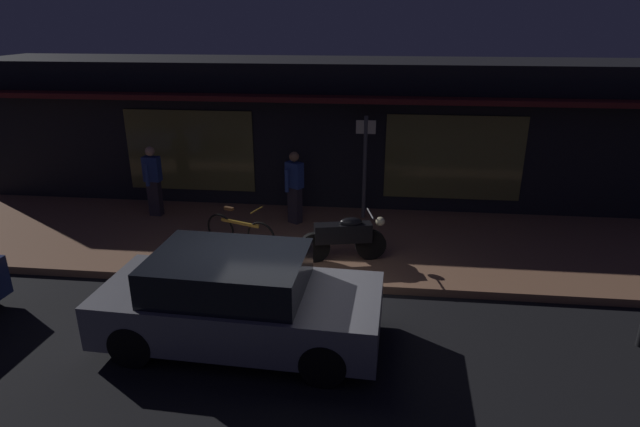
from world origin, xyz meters
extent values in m
plane|color=black|center=(0.00, 0.00, 0.00)|extent=(60.00, 60.00, 0.00)
cube|color=#8C6047|center=(0.00, 3.00, 0.07)|extent=(18.00, 4.00, 0.15)
cube|color=black|center=(0.00, 6.40, 1.80)|extent=(18.00, 2.80, 3.60)
cube|color=brown|center=(-3.20, 4.98, 1.50)|extent=(3.20, 0.04, 2.00)
cube|color=brown|center=(3.20, 4.98, 1.50)|extent=(3.20, 0.04, 2.00)
cube|color=#591919|center=(0.00, 4.75, 2.85)|extent=(16.20, 0.50, 0.12)
cylinder|color=black|center=(0.28, 1.87, 0.45)|extent=(0.61, 0.25, 0.60)
cylinder|color=black|center=(1.35, 2.11, 0.45)|extent=(0.61, 0.25, 0.60)
cube|color=black|center=(0.81, 1.99, 0.73)|extent=(1.13, 0.51, 0.36)
ellipsoid|color=black|center=(0.96, 2.03, 0.93)|extent=(0.48, 0.33, 0.20)
sphere|color=#F9EDB7|center=(1.52, 2.15, 0.93)|extent=(0.18, 0.18, 0.18)
cylinder|color=gray|center=(1.32, 2.11, 1.10)|extent=(0.15, 0.54, 0.03)
torus|color=black|center=(-1.77, 2.51, 0.48)|extent=(0.63, 0.27, 0.66)
torus|color=black|center=(-0.83, 2.17, 0.48)|extent=(0.63, 0.27, 0.66)
cube|color=#B78C2D|center=(-1.30, 2.34, 0.70)|extent=(0.86, 0.35, 0.06)
cube|color=brown|center=(-1.53, 2.43, 0.97)|extent=(0.22, 0.14, 0.06)
cylinder|color=#B78C2D|center=(-0.91, 2.19, 1.05)|extent=(0.17, 0.40, 0.02)
cube|color=#28232D|center=(-3.79, 4.00, 0.57)|extent=(0.29, 0.22, 0.85)
cube|color=navy|center=(-3.79, 4.00, 1.29)|extent=(0.39, 0.24, 0.58)
sphere|color=tan|center=(-3.79, 4.00, 1.71)|extent=(0.22, 0.22, 0.22)
cylinder|color=navy|center=(-3.81, 3.74, 1.22)|extent=(0.10, 0.10, 0.52)
cylinder|color=navy|center=(-3.78, 4.26, 1.22)|extent=(0.10, 0.10, 0.52)
cube|color=#28232D|center=(-0.42, 3.88, 0.57)|extent=(0.34, 0.32, 0.85)
cube|color=navy|center=(-0.42, 3.88, 1.29)|extent=(0.44, 0.39, 0.58)
sphere|color=#8C6647|center=(-0.42, 3.88, 1.71)|extent=(0.22, 0.22, 0.22)
cylinder|color=navy|center=(-0.56, 3.66, 1.22)|extent=(0.12, 0.12, 0.52)
cylinder|color=navy|center=(-0.28, 4.10, 1.22)|extent=(0.12, 0.12, 0.52)
cylinder|color=#47474C|center=(1.14, 4.40, 1.35)|extent=(0.09, 0.09, 2.40)
cube|color=beige|center=(1.14, 4.40, 2.30)|extent=(0.44, 0.03, 0.30)
cylinder|color=black|center=(0.88, 0.04, 0.32)|extent=(0.65, 0.25, 0.64)
cylinder|color=black|center=(0.80, -1.52, 0.32)|extent=(0.65, 0.25, 0.64)
cylinder|color=black|center=(-1.82, 0.16, 0.32)|extent=(0.65, 0.25, 0.64)
cylinder|color=black|center=(-1.89, -1.40, 0.32)|extent=(0.65, 0.25, 0.64)
cube|color=slate|center=(-0.51, -0.68, 0.55)|extent=(4.18, 1.95, 0.68)
cube|color=black|center=(-0.66, -0.67, 1.10)|extent=(2.27, 1.70, 0.64)
camera|label=1|loc=(1.40, -7.25, 4.60)|focal=29.40mm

